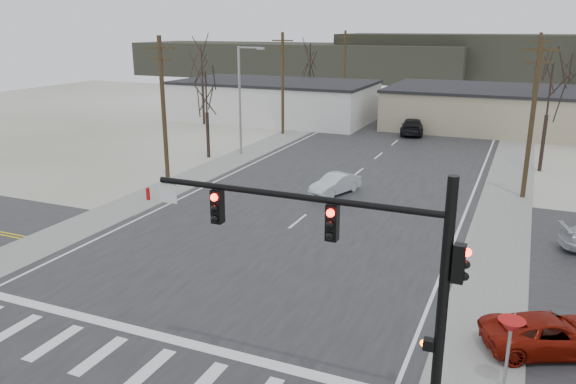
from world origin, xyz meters
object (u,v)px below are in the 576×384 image
Objects in this scene: car_far_a at (412,126)px; car_parked_red at (550,334)px; traffic_signal_mast at (371,261)px; car_far_b at (448,99)px; sedan_crossing at (335,184)px; fire_hydrant at (148,194)px.

car_parked_red is (12.16, -37.73, -0.19)m from car_far_a.
traffic_signal_mast is at bearing 90.86° from car_far_a.
traffic_signal_mast is at bearing -108.22° from car_far_b.
sedan_crossing is 19.38m from car_parked_red.
traffic_signal_mast is 21.99m from sedan_crossing.
car_parked_red reaches higher than fire_hydrant.
sedan_crossing is at bearing 80.22° from car_far_a.
sedan_crossing is 47.82m from car_far_b.
traffic_signal_mast is 10.29× the size of fire_hydrant.
fire_hydrant is 30.95m from car_far_a.
car_parked_red is at bearing 48.30° from traffic_signal_mast.
fire_hydrant is (-18.09, 14.20, -4.22)m from traffic_signal_mast.
car_far_b is at bearing 109.69° from sedan_crossing.
car_parked_red is at bearing -103.33° from car_far_b.
fire_hydrant is at bearing 141.87° from traffic_signal_mast.
traffic_signal_mast is 23.39m from fire_hydrant.
traffic_signal_mast reaches higher than car_parked_red.
car_far_b is 0.86× the size of car_parked_red.
car_far_a is (0.43, 23.00, 0.15)m from sedan_crossing.
car_far_b reaches higher than car_parked_red.
car_far_a is at bearing 69.55° from fire_hydrant.
traffic_signal_mast is at bearing 113.40° from car_parked_red.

